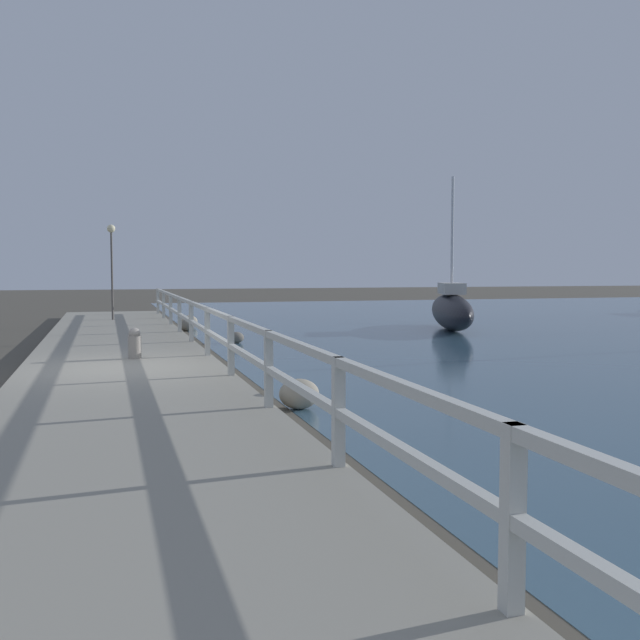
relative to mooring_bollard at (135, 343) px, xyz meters
The scene contains 10 objects.
ground_plane 1.44m from the mooring_bollard, 100.73° to the right, with size 120.00×120.00×0.00m, color #4C473D.
dock_walkway 1.40m from the mooring_bollard, 100.73° to the right, with size 3.57×36.00×0.23m.
railing 1.98m from the mooring_bollard, 42.42° to the right, with size 0.10×32.50×0.97m.
boulder_upstream 10.62m from the mooring_bollard, 78.23° to the left, with size 0.55×0.49×0.41m.
boulder_water_edge 5.50m from the mooring_bollard, 59.36° to the left, with size 0.40×0.36×0.30m.
boulder_near_dock 5.22m from the mooring_bollard, 66.46° to the right, with size 0.57×0.52×0.43m.
boulder_mid_strip 9.18m from the mooring_bollard, 77.83° to the left, with size 0.48×0.43×0.36m.
mooring_bollard is the anchor object (origin of this frame).
dock_lamp 11.88m from the mooring_bollard, 91.48° to the left, with size 0.28×0.28×3.25m.
sailboat_black 12.43m from the mooring_bollard, 34.77° to the left, with size 2.55×5.74×4.91m.
Camera 1 is at (-0.27, -13.60, 1.98)m, focal length 42.00 mm.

